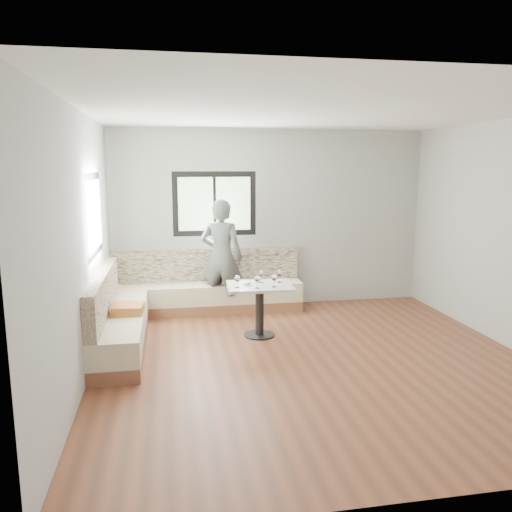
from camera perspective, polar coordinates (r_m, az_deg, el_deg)
The scene contains 10 objects.
room at distance 5.62m, azimuth 5.98°, elevation 1.90°, with size 5.01×5.01×2.81m.
banquette at distance 7.15m, azimuth -9.47°, elevation -5.27°, with size 2.90×2.80×0.95m.
table at distance 6.58m, azimuth 0.41°, elevation -4.78°, with size 0.88×0.70×0.69m.
person at distance 7.53m, azimuth -3.94°, elevation -0.11°, with size 0.64×0.42×1.75m, color #565D5B.
olive_ramekin at distance 6.53m, azimuth -1.07°, elevation -3.14°, with size 0.10×0.10×0.04m.
wine_glass_a at distance 6.35m, azimuth -2.15°, elevation -2.61°, with size 0.08×0.08×0.17m.
wine_glass_b at distance 6.32m, azimuth 0.17°, elevation -2.66°, with size 0.08×0.08×0.17m.
wine_glass_c at distance 6.40m, azimuth 2.10°, elevation -2.51°, with size 0.08×0.08×0.17m.
wine_glass_d at distance 6.62m, azimuth 0.62°, elevation -2.07°, with size 0.08×0.08×0.17m.
wine_glass_e at distance 6.65m, azimuth 2.70°, elevation -2.02°, with size 0.08×0.08×0.17m.
Camera 1 is at (-1.62, -5.27, 2.21)m, focal length 35.00 mm.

